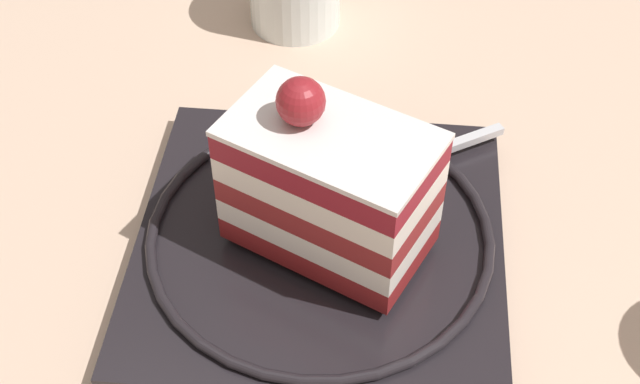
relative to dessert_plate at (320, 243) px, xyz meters
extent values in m
plane|color=#D3B096|center=(-0.01, -0.03, -0.01)|extent=(2.40, 2.40, 0.00)
cube|color=black|center=(0.00, 0.00, 0.00)|extent=(0.23, 0.23, 0.01)
torus|color=black|center=(0.00, 0.00, 0.01)|extent=(0.22, 0.22, 0.01)
cube|color=maroon|center=(-0.01, 0.00, 0.02)|extent=(0.11, 0.09, 0.01)
cube|color=white|center=(-0.01, 0.00, 0.03)|extent=(0.11, 0.09, 0.01)
cube|color=maroon|center=(-0.01, 0.00, 0.05)|extent=(0.11, 0.09, 0.01)
cube|color=white|center=(-0.01, 0.00, 0.06)|extent=(0.11, 0.09, 0.01)
cube|color=maroon|center=(-0.01, 0.00, 0.08)|extent=(0.11, 0.09, 0.01)
cube|color=white|center=(-0.01, 0.00, 0.08)|extent=(0.12, 0.09, 0.00)
sphere|color=maroon|center=(0.01, 0.00, 0.10)|extent=(0.02, 0.02, 0.02)
cube|color=silver|center=(-0.06, -0.08, 0.01)|extent=(0.05, 0.05, 0.00)
cube|color=silver|center=(-0.03, -0.06, 0.01)|extent=(0.02, 0.02, 0.00)
cube|color=silver|center=(-0.01, -0.05, 0.01)|extent=(0.02, 0.02, 0.00)
cube|color=silver|center=(-0.01, -0.04, 0.01)|extent=(0.02, 0.02, 0.00)
cube|color=silver|center=(-0.02, -0.04, 0.01)|extent=(0.02, 0.02, 0.00)
cube|color=silver|center=(-0.02, -0.04, 0.01)|extent=(0.02, 0.02, 0.00)
camera|label=1|loc=(-0.08, 0.30, 0.36)|focal=48.18mm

